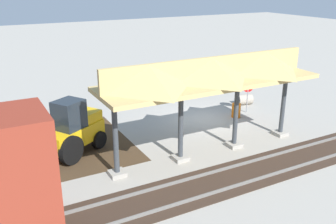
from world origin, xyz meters
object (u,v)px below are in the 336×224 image
(backhoe, at_px, (72,130))
(traffic_barrel, at_px, (236,110))
(stop_sign, at_px, (248,90))
(concrete_pipe, at_px, (245,99))

(backhoe, distance_m, traffic_barrel, 10.55)
(stop_sign, distance_m, concrete_pipe, 2.06)
(concrete_pipe, bearing_deg, stop_sign, 55.23)
(concrete_pipe, relative_size, traffic_barrel, 1.27)
(traffic_barrel, bearing_deg, concrete_pipe, -140.35)
(concrete_pipe, bearing_deg, backhoe, 9.60)
(stop_sign, xyz_separation_m, concrete_pipe, (-0.96, -1.39, -1.18))
(backhoe, height_order, concrete_pipe, backhoe)
(backhoe, xyz_separation_m, traffic_barrel, (-10.51, -0.37, -0.82))
(concrete_pipe, bearing_deg, traffic_barrel, 39.65)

